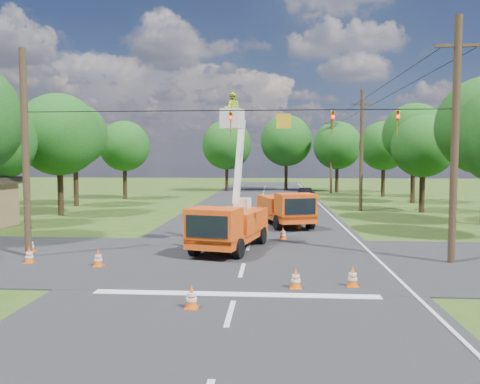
# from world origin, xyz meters

# --- Properties ---
(ground) EXTENTS (140.00, 140.00, 0.00)m
(ground) POSITION_xyz_m (0.00, 20.00, 0.00)
(ground) COLOR #2D4B16
(ground) RESTS_ON ground
(road_main) EXTENTS (12.00, 100.00, 0.06)m
(road_main) POSITION_xyz_m (0.00, 20.00, 0.00)
(road_main) COLOR black
(road_main) RESTS_ON ground
(road_cross) EXTENTS (56.00, 10.00, 0.07)m
(road_cross) POSITION_xyz_m (0.00, 2.00, 0.00)
(road_cross) COLOR black
(road_cross) RESTS_ON ground
(stop_bar) EXTENTS (9.00, 0.45, 0.02)m
(stop_bar) POSITION_xyz_m (0.00, -3.20, 0.00)
(stop_bar) COLOR silver
(stop_bar) RESTS_ON ground
(edge_line) EXTENTS (0.12, 90.00, 0.02)m
(edge_line) POSITION_xyz_m (5.60, 20.00, 0.00)
(edge_line) COLOR silver
(edge_line) RESTS_ON ground
(bucket_truck) EXTENTS (3.51, 6.18, 7.39)m
(bucket_truck) POSITION_xyz_m (-0.87, 4.07, 1.55)
(bucket_truck) COLOR #EA5610
(bucket_truck) RESTS_ON ground
(second_truck) EXTENTS (3.77, 6.32, 2.23)m
(second_truck) POSITION_xyz_m (2.00, 12.26, 1.16)
(second_truck) COLOR #EA5610
(second_truck) RESTS_ON ground
(ground_worker) EXTENTS (0.72, 0.57, 1.73)m
(ground_worker) POSITION_xyz_m (-2.44, 4.42, 0.86)
(ground_worker) COLOR orange
(ground_worker) RESTS_ON ground
(distant_car) EXTENTS (2.01, 4.60, 1.54)m
(distant_car) POSITION_xyz_m (4.47, 29.41, 0.77)
(distant_car) COLOR black
(distant_car) RESTS_ON ground
(traffic_cone_0) EXTENTS (0.38, 0.38, 0.71)m
(traffic_cone_0) POSITION_xyz_m (-1.14, -4.60, 0.36)
(traffic_cone_0) COLOR #F55D0C
(traffic_cone_0) RESTS_ON ground
(traffic_cone_1) EXTENTS (0.38, 0.38, 0.71)m
(traffic_cone_1) POSITION_xyz_m (1.93, -2.30, 0.36)
(traffic_cone_1) COLOR #F55D0C
(traffic_cone_1) RESTS_ON ground
(traffic_cone_2) EXTENTS (0.38, 0.38, 0.71)m
(traffic_cone_2) POSITION_xyz_m (1.71, 7.07, 0.36)
(traffic_cone_2) COLOR #F55D0C
(traffic_cone_2) RESTS_ON ground
(traffic_cone_3) EXTENTS (0.38, 0.38, 0.71)m
(traffic_cone_3) POSITION_xyz_m (2.79, 11.12, 0.36)
(traffic_cone_3) COLOR #F55D0C
(traffic_cone_3) RESTS_ON ground
(traffic_cone_4) EXTENTS (0.38, 0.38, 0.71)m
(traffic_cone_4) POSITION_xyz_m (-5.75, 0.35, 0.36)
(traffic_cone_4) COLOR #F55D0C
(traffic_cone_4) RESTS_ON ground
(traffic_cone_5) EXTENTS (0.38, 0.38, 0.71)m
(traffic_cone_5) POSITION_xyz_m (-8.78, 0.71, 0.36)
(traffic_cone_5) COLOR #F55D0C
(traffic_cone_5) RESTS_ON ground
(traffic_cone_6) EXTENTS (0.38, 0.38, 0.71)m
(traffic_cone_6) POSITION_xyz_m (-9.94, 2.97, 0.36)
(traffic_cone_6) COLOR #F55D0C
(traffic_cone_6) RESTS_ON ground
(traffic_cone_7) EXTENTS (0.38, 0.38, 0.71)m
(traffic_cone_7) POSITION_xyz_m (3.98, 16.92, 0.36)
(traffic_cone_7) COLOR #F55D0C
(traffic_cone_7) RESTS_ON ground
(traffic_cone_8) EXTENTS (0.38, 0.38, 0.71)m
(traffic_cone_8) POSITION_xyz_m (3.83, -1.95, 0.36)
(traffic_cone_8) COLOR #F55D0C
(traffic_cone_8) RESTS_ON ground
(pole_right_near) EXTENTS (1.80, 0.30, 10.00)m
(pole_right_near) POSITION_xyz_m (8.50, 2.00, 5.11)
(pole_right_near) COLOR #4C3823
(pole_right_near) RESTS_ON ground
(pole_right_mid) EXTENTS (1.80, 0.30, 10.00)m
(pole_right_mid) POSITION_xyz_m (8.50, 22.00, 5.11)
(pole_right_mid) COLOR #4C3823
(pole_right_mid) RESTS_ON ground
(pole_right_far) EXTENTS (1.80, 0.30, 10.00)m
(pole_right_far) POSITION_xyz_m (8.50, 42.00, 5.11)
(pole_right_far) COLOR #4C3823
(pole_right_far) RESTS_ON ground
(pole_left) EXTENTS (0.30, 0.30, 9.00)m
(pole_left) POSITION_xyz_m (-9.50, 2.00, 4.50)
(pole_left) COLOR #4C3823
(pole_left) RESTS_ON ground
(signal_span) EXTENTS (18.00, 0.29, 1.07)m
(signal_span) POSITION_xyz_m (2.23, 1.99, 5.88)
(signal_span) COLOR black
(signal_span) RESTS_ON ground
(tree_left_d) EXTENTS (6.20, 6.20, 9.24)m
(tree_left_d) POSITION_xyz_m (-15.00, 17.00, 6.12)
(tree_left_d) COLOR #382616
(tree_left_d) RESTS_ON ground
(tree_left_e) EXTENTS (5.80, 5.80, 9.41)m
(tree_left_e) POSITION_xyz_m (-16.80, 24.00, 6.49)
(tree_left_e) COLOR #382616
(tree_left_e) RESTS_ON ground
(tree_left_f) EXTENTS (5.40, 5.40, 8.40)m
(tree_left_f) POSITION_xyz_m (-14.80, 32.00, 5.69)
(tree_left_f) COLOR #382616
(tree_left_f) RESTS_ON ground
(tree_right_c) EXTENTS (5.00, 5.00, 7.83)m
(tree_right_c) POSITION_xyz_m (13.20, 21.00, 5.31)
(tree_right_c) COLOR #382616
(tree_right_c) RESTS_ON ground
(tree_right_d) EXTENTS (6.00, 6.00, 9.70)m
(tree_right_d) POSITION_xyz_m (14.80, 29.00, 6.68)
(tree_right_d) COLOR #382616
(tree_right_d) RESTS_ON ground
(tree_right_e) EXTENTS (5.60, 5.60, 8.63)m
(tree_right_e) POSITION_xyz_m (13.80, 37.00, 5.81)
(tree_right_e) COLOR #382616
(tree_right_e) RESTS_ON ground
(tree_far_a) EXTENTS (6.60, 6.60, 9.50)m
(tree_far_a) POSITION_xyz_m (-5.00, 45.00, 6.19)
(tree_far_a) COLOR #382616
(tree_far_a) RESTS_ON ground
(tree_far_b) EXTENTS (7.00, 7.00, 10.32)m
(tree_far_b) POSITION_xyz_m (3.00, 47.00, 6.81)
(tree_far_b) COLOR #382616
(tree_far_b) RESTS_ON ground
(tree_far_c) EXTENTS (6.20, 6.20, 9.18)m
(tree_far_c) POSITION_xyz_m (9.50, 44.00, 6.06)
(tree_far_c) COLOR #382616
(tree_far_c) RESTS_ON ground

